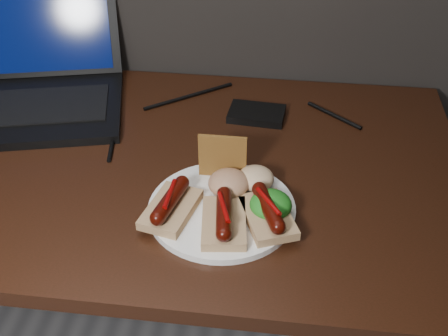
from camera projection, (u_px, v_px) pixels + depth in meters
name	position (u px, v px, depth m)	size (l,w,h in m)	color
desk	(102.00, 190.00, 1.14)	(1.40, 0.70, 0.75)	black
laptop	(31.00, 79.00, 1.22)	(0.46, 0.44, 0.25)	black
hard_drive	(257.00, 114.00, 1.19)	(0.12, 0.08, 0.02)	black
desk_cables	(126.00, 111.00, 1.20)	(1.00, 0.33, 0.01)	black
plate	(222.00, 209.00, 0.95)	(0.25, 0.25, 0.01)	white
bread_sausage_left	(171.00, 205.00, 0.92)	(0.09, 0.13, 0.04)	tan
bread_sausage_center	(224.00, 219.00, 0.89)	(0.08, 0.12, 0.04)	tan
bread_sausage_right	(268.00, 213.00, 0.91)	(0.11, 0.13, 0.04)	tan
crispbread	(223.00, 156.00, 0.99)	(0.09, 0.01, 0.09)	#A8692E
salad_greens	(271.00, 205.00, 0.92)	(0.07, 0.07, 0.04)	#136015
salsa_mound	(229.00, 183.00, 0.96)	(0.07, 0.07, 0.04)	maroon
coleslaw_mound	(256.00, 178.00, 0.98)	(0.06, 0.06, 0.04)	beige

